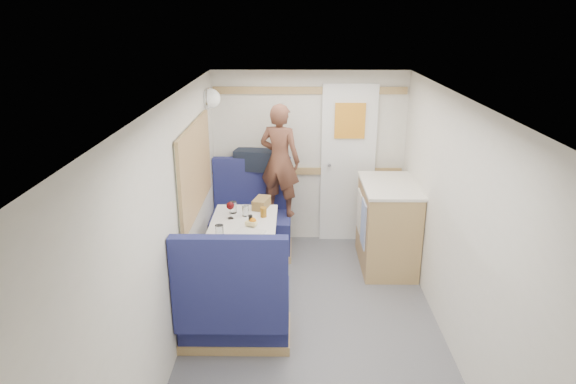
{
  "coord_description": "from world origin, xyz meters",
  "views": [
    {
      "loc": [
        -0.17,
        -3.48,
        2.58
      ],
      "look_at": [
        -0.23,
        0.9,
        1.06
      ],
      "focal_mm": 32.0,
      "sensor_mm": 36.0,
      "label": 1
    }
  ],
  "objects_px": {
    "galley_counter": "(387,225)",
    "tray": "(246,236)",
    "dinette_table": "(244,237)",
    "duffel_bag": "(256,160)",
    "person": "(280,160)",
    "pepper_grinder": "(251,220)",
    "bread_loaf": "(261,203)",
    "tumbler_left": "(219,232)",
    "bench_far": "(252,227)",
    "dome_light": "(211,98)",
    "tumbler_mid": "(233,207)",
    "orange_fruit": "(253,221)",
    "beer_glass": "(263,212)",
    "bench_near": "(235,310)",
    "cheese_block": "(251,223)",
    "wine_glass": "(230,206)",
    "tumbler_right": "(245,211)"
  },
  "relations": [
    {
      "from": "tray",
      "to": "person",
      "type": "bearing_deg",
      "value": 77.93
    },
    {
      "from": "galley_counter",
      "to": "tumbler_right",
      "type": "height_order",
      "value": "galley_counter"
    },
    {
      "from": "bench_far",
      "to": "person",
      "type": "distance_m",
      "value": 0.84
    },
    {
      "from": "dinette_table",
      "to": "pepper_grinder",
      "type": "bearing_deg",
      "value": -48.48
    },
    {
      "from": "dinette_table",
      "to": "tray",
      "type": "distance_m",
      "value": 0.39
    },
    {
      "from": "bench_near",
      "to": "tumbler_mid",
      "type": "bearing_deg",
      "value": 96.38
    },
    {
      "from": "galley_counter",
      "to": "tray",
      "type": "xyz_separation_m",
      "value": [
        -1.41,
        -0.9,
        0.26
      ]
    },
    {
      "from": "tumbler_left",
      "to": "bread_loaf",
      "type": "distance_m",
      "value": 0.82
    },
    {
      "from": "dome_light",
      "to": "orange_fruit",
      "type": "bearing_deg",
      "value": -62.75
    },
    {
      "from": "bench_far",
      "to": "person",
      "type": "height_order",
      "value": "person"
    },
    {
      "from": "person",
      "to": "wine_glass",
      "type": "height_order",
      "value": "person"
    },
    {
      "from": "duffel_bag",
      "to": "tumbler_right",
      "type": "distance_m",
      "value": 1.0
    },
    {
      "from": "tumbler_mid",
      "to": "beer_glass",
      "type": "relative_size",
      "value": 1.19
    },
    {
      "from": "pepper_grinder",
      "to": "bench_near",
      "type": "bearing_deg",
      "value": -95.62
    },
    {
      "from": "person",
      "to": "pepper_grinder",
      "type": "distance_m",
      "value": 1.05
    },
    {
      "from": "dinette_table",
      "to": "pepper_grinder",
      "type": "relative_size",
      "value": 8.94
    },
    {
      "from": "tray",
      "to": "cheese_block",
      "type": "distance_m",
      "value": 0.23
    },
    {
      "from": "dinette_table",
      "to": "orange_fruit",
      "type": "xyz_separation_m",
      "value": [
        0.1,
        -0.1,
        0.2
      ]
    },
    {
      "from": "dome_light",
      "to": "orange_fruit",
      "type": "relative_size",
      "value": 3.06
    },
    {
      "from": "bench_near",
      "to": "dome_light",
      "type": "height_order",
      "value": "dome_light"
    },
    {
      "from": "wine_glass",
      "to": "pepper_grinder",
      "type": "relative_size",
      "value": 1.63
    },
    {
      "from": "dinette_table",
      "to": "tumbler_left",
      "type": "xyz_separation_m",
      "value": [
        -0.17,
        -0.38,
        0.22
      ]
    },
    {
      "from": "dinette_table",
      "to": "bench_near",
      "type": "bearing_deg",
      "value": -90.0
    },
    {
      "from": "cheese_block",
      "to": "wine_glass",
      "type": "xyz_separation_m",
      "value": [
        -0.21,
        0.2,
        0.09
      ]
    },
    {
      "from": "dome_light",
      "to": "tumbler_mid",
      "type": "relative_size",
      "value": 1.72
    },
    {
      "from": "wine_glass",
      "to": "dome_light",
      "type": "bearing_deg",
      "value": 108.77
    },
    {
      "from": "pepper_grinder",
      "to": "bread_loaf",
      "type": "bearing_deg",
      "value": 81.11
    },
    {
      "from": "tray",
      "to": "cheese_block",
      "type": "bearing_deg",
      "value": 83.38
    },
    {
      "from": "tumbler_mid",
      "to": "tray",
      "type": "bearing_deg",
      "value": -72.77
    },
    {
      "from": "cheese_block",
      "to": "wine_glass",
      "type": "height_order",
      "value": "wine_glass"
    },
    {
      "from": "galley_counter",
      "to": "person",
      "type": "height_order",
      "value": "person"
    },
    {
      "from": "tray",
      "to": "tumbler_left",
      "type": "distance_m",
      "value": 0.24
    },
    {
      "from": "bench_far",
      "to": "duffel_bag",
      "type": "bearing_deg",
      "value": 79.1
    },
    {
      "from": "person",
      "to": "tumbler_left",
      "type": "distance_m",
      "value": 1.39
    },
    {
      "from": "tumbler_right",
      "to": "tumbler_left",
      "type": "bearing_deg",
      "value": -109.0
    },
    {
      "from": "cheese_block",
      "to": "wine_glass",
      "type": "distance_m",
      "value": 0.31
    },
    {
      "from": "orange_fruit",
      "to": "bench_near",
      "type": "bearing_deg",
      "value": -97.49
    },
    {
      "from": "bench_far",
      "to": "bench_near",
      "type": "distance_m",
      "value": 1.73
    },
    {
      "from": "person",
      "to": "bread_loaf",
      "type": "bearing_deg",
      "value": 91.48
    },
    {
      "from": "wine_glass",
      "to": "galley_counter",
      "type": "bearing_deg",
      "value": 16.26
    },
    {
      "from": "cheese_block",
      "to": "tumbler_left",
      "type": "relative_size",
      "value": 0.82
    },
    {
      "from": "dome_light",
      "to": "wine_glass",
      "type": "bearing_deg",
      "value": -71.23
    },
    {
      "from": "bench_far",
      "to": "duffel_bag",
      "type": "distance_m",
      "value": 0.76
    },
    {
      "from": "dinette_table",
      "to": "duffel_bag",
      "type": "distance_m",
      "value": 1.21
    },
    {
      "from": "duffel_bag",
      "to": "beer_glass",
      "type": "xyz_separation_m",
      "value": [
        0.13,
        -0.99,
        -0.25
      ]
    },
    {
      "from": "orange_fruit",
      "to": "beer_glass",
      "type": "bearing_deg",
      "value": 69.95
    },
    {
      "from": "dome_light",
      "to": "pepper_grinder",
      "type": "distance_m",
      "value": 1.43
    },
    {
      "from": "galley_counter",
      "to": "cheese_block",
      "type": "distance_m",
      "value": 1.56
    },
    {
      "from": "tray",
      "to": "tumbler_left",
      "type": "bearing_deg",
      "value": -174.02
    },
    {
      "from": "duffel_bag",
      "to": "wine_glass",
      "type": "relative_size",
      "value": 2.84
    }
  ]
}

